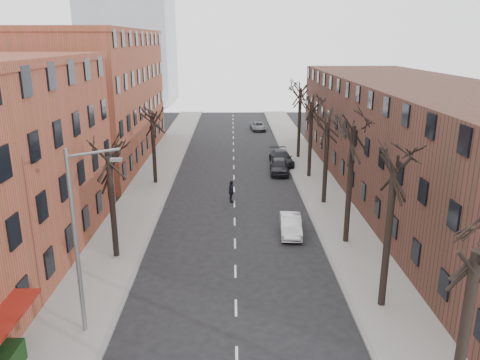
{
  "coord_description": "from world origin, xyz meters",
  "views": [
    {
      "loc": [
        -0.15,
        -9.39,
        13.42
      ],
      "look_at": [
        0.38,
        21.83,
        4.0
      ],
      "focal_mm": 35.0,
      "sensor_mm": 36.0,
      "label": 1
    }
  ],
  "objects": [
    {
      "name": "sidewalk_left",
      "position": [
        -8.0,
        35.0,
        0.07
      ],
      "size": [
        4.0,
        90.0,
        0.15
      ],
      "primitive_type": "cube",
      "color": "gray",
      "rests_on": "ground"
    },
    {
      "name": "sidewalk_right",
      "position": [
        8.0,
        35.0,
        0.07
      ],
      "size": [
        4.0,
        90.0,
        0.15
      ],
      "primitive_type": "cube",
      "color": "gray",
      "rests_on": "ground"
    },
    {
      "name": "building_left_far",
      "position": [
        -16.0,
        44.0,
        7.0
      ],
      "size": [
        12.0,
        28.0,
        14.0
      ],
      "primitive_type": "cube",
      "color": "brown",
      "rests_on": "ground"
    },
    {
      "name": "building_right",
      "position": [
        16.0,
        30.0,
        5.0
      ],
      "size": [
        12.0,
        50.0,
        10.0
      ],
      "primitive_type": "cube",
      "color": "#4E2B24",
      "rests_on": "ground"
    },
    {
      "name": "tree_right_b",
      "position": [
        7.6,
        12.0,
        0.0
      ],
      "size": [
        5.2,
        5.2,
        10.8
      ],
      "primitive_type": null,
      "color": "black",
      "rests_on": "ground"
    },
    {
      "name": "tree_right_c",
      "position": [
        7.6,
        20.0,
        0.0
      ],
      "size": [
        5.2,
        5.2,
        11.6
      ],
      "primitive_type": null,
      "color": "black",
      "rests_on": "ground"
    },
    {
      "name": "tree_right_d",
      "position": [
        7.6,
        28.0,
        0.0
      ],
      "size": [
        5.2,
        5.2,
        10.0
      ],
      "primitive_type": null,
      "color": "black",
      "rests_on": "ground"
    },
    {
      "name": "tree_right_e",
      "position": [
        7.6,
        36.0,
        0.0
      ],
      "size": [
        5.2,
        5.2,
        10.8
      ],
      "primitive_type": null,
      "color": "black",
      "rests_on": "ground"
    },
    {
      "name": "tree_right_f",
      "position": [
        7.6,
        44.0,
        0.0
      ],
      "size": [
        5.2,
        5.2,
        11.6
      ],
      "primitive_type": null,
      "color": "black",
      "rests_on": "ground"
    },
    {
      "name": "tree_left_a",
      "position": [
        -7.6,
        18.0,
        0.0
      ],
      "size": [
        5.2,
        5.2,
        9.5
      ],
      "primitive_type": null,
      "color": "black",
      "rests_on": "ground"
    },
    {
      "name": "tree_left_b",
      "position": [
        -7.6,
        34.0,
        0.0
      ],
      "size": [
        5.2,
        5.2,
        9.5
      ],
      "primitive_type": null,
      "color": "black",
      "rests_on": "ground"
    },
    {
      "name": "streetlight",
      "position": [
        -7.03,
        10.0,
        5.01
      ],
      "size": [
        2.45,
        0.22,
        9.03
      ],
      "color": "slate",
      "rests_on": "ground"
    },
    {
      "name": "silver_sedan",
      "position": [
        4.0,
        21.61,
        0.68
      ],
      "size": [
        1.7,
        4.22,
        1.36
      ],
      "primitive_type": "imported",
      "rotation": [
        0.0,
        0.0,
        -0.06
      ],
      "color": "silver",
      "rests_on": "ground"
    },
    {
      "name": "parked_car_near",
      "position": [
        4.72,
        37.42,
        0.79
      ],
      "size": [
        2.11,
        4.72,
        1.57
      ],
      "primitive_type": "imported",
      "rotation": [
        0.0,
        0.0,
        -0.05
      ],
      "color": "black",
      "rests_on": "ground"
    },
    {
      "name": "parked_car_mid",
      "position": [
        5.3,
        40.92,
        0.79
      ],
      "size": [
        2.6,
        5.56,
        1.57
      ],
      "primitive_type": "imported",
      "rotation": [
        0.0,
        0.0,
        0.07
      ],
      "color": "black",
      "rests_on": "ground"
    },
    {
      "name": "parked_car_far",
      "position": [
        3.8,
        61.52,
        0.62
      ],
      "size": [
        2.42,
        4.62,
        1.24
      ],
      "primitive_type": "imported",
      "rotation": [
        0.0,
        0.0,
        0.08
      ],
      "color": "slate",
      "rests_on": "ground"
    },
    {
      "name": "pedestrian_crossing",
      "position": [
        -0.25,
        28.44,
        0.98
      ],
      "size": [
        0.78,
        1.23,
        1.96
      ],
      "primitive_type": "imported",
      "rotation": [
        0.0,
        0.0,
        1.85
      ],
      "color": "black",
      "rests_on": "ground"
    }
  ]
}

